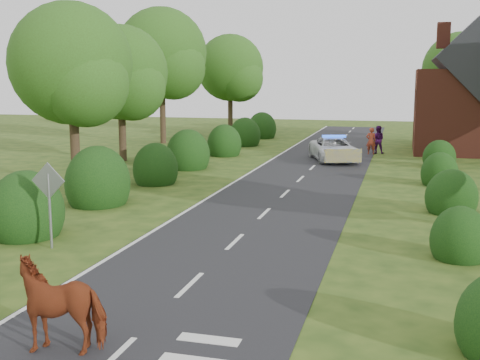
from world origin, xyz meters
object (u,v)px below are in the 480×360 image
(police_van, at_px, (334,149))
(road_sign, at_px, (49,193))
(cow, at_px, (63,309))
(pedestrian_red, at_px, (371,141))
(pedestrian_purple, at_px, (378,140))

(police_van, bearing_deg, road_sign, -123.57)
(cow, xyz_separation_m, pedestrian_red, (3.90, 30.79, 0.17))
(road_sign, distance_m, pedestrian_red, 26.27)
(police_van, relative_size, pedestrian_red, 3.15)
(pedestrian_red, relative_size, pedestrian_purple, 0.96)
(road_sign, height_order, pedestrian_purple, road_sign)
(police_van, xyz_separation_m, pedestrian_red, (1.99, 3.83, 0.18))
(police_van, distance_m, pedestrian_purple, 5.01)
(cow, distance_m, pedestrian_red, 31.03)
(pedestrian_red, distance_m, pedestrian_purple, 0.70)
(cow, distance_m, pedestrian_purple, 31.65)
(road_sign, height_order, pedestrian_red, road_sign)
(cow, bearing_deg, pedestrian_red, 157.83)
(road_sign, relative_size, pedestrian_red, 1.44)
(police_van, height_order, pedestrian_purple, pedestrian_purple)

